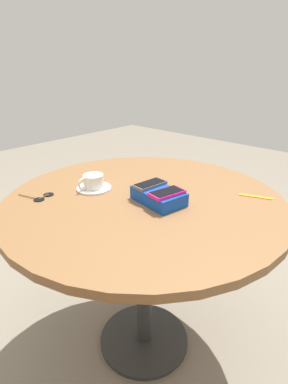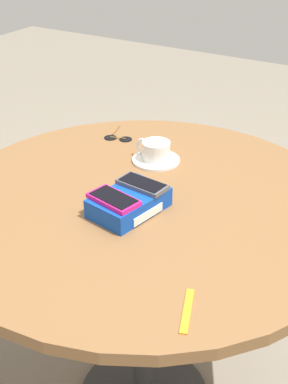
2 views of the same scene
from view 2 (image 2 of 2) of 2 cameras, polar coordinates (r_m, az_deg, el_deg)
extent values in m
cylinder|color=#2D2D2D|center=(1.65, 0.00, -12.59)|extent=(0.07, 0.07, 0.73)
cylinder|color=brown|center=(1.42, 0.00, -1.22)|extent=(1.09, 1.09, 0.03)
cube|color=#0F42AD|center=(1.35, -1.59, -1.15)|extent=(0.21, 0.16, 0.05)
cube|color=white|center=(1.31, 0.46, -2.43)|extent=(0.11, 0.02, 0.02)
cube|color=#D11975|center=(1.30, -3.26, -0.79)|extent=(0.09, 0.14, 0.01)
cube|color=black|center=(1.30, -3.27, -0.55)|extent=(0.08, 0.13, 0.00)
cube|color=#515156|center=(1.36, -0.19, 0.80)|extent=(0.08, 0.14, 0.01)
cube|color=black|center=(1.36, -0.19, 1.04)|extent=(0.07, 0.12, 0.00)
cylinder|color=white|center=(1.60, 1.29, 3.43)|extent=(0.14, 0.14, 0.01)
cylinder|color=white|center=(1.59, 1.30, 4.44)|extent=(0.08, 0.08, 0.05)
cylinder|color=tan|center=(1.58, 1.31, 5.14)|extent=(0.07, 0.07, 0.00)
torus|color=white|center=(1.61, -0.03, 4.85)|extent=(0.01, 0.06, 0.06)
cube|color=orange|center=(1.07, 4.62, -12.49)|extent=(0.12, 0.06, 0.00)
cylinder|color=black|center=(1.75, -1.97, 5.63)|extent=(0.04, 0.04, 0.00)
cylinder|color=black|center=(1.76, -3.60, 5.80)|extent=(0.04, 0.04, 0.00)
cylinder|color=olive|center=(1.75, -2.79, 5.80)|extent=(0.02, 0.05, 0.00)
cylinder|color=olive|center=(1.82, -3.00, 6.68)|extent=(0.08, 0.03, 0.00)
camera|label=1|loc=(1.47, -46.83, 11.57)|focal=28.00mm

